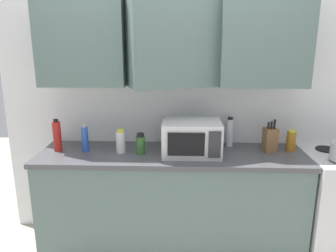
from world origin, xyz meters
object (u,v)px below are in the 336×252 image
object	(u,v)px
bottle_green_oil	(141,144)
bottle_amber_vinegar	(291,141)
bottle_red_sauce	(57,136)
bottle_white_jar	(121,142)
knife_block	(270,139)
microwave	(192,138)
bottle_blue_cleaner	(85,139)
bottle_clear_tall	(230,132)

from	to	relation	value
bottle_green_oil	bottle_amber_vinegar	world-z (taller)	bottle_amber_vinegar
bottle_red_sauce	bottle_white_jar	bearing A→B (deg)	-2.50
bottle_red_sauce	bottle_amber_vinegar	size ratio (longest dim) A/B	1.54
bottle_white_jar	bottle_red_sauce	size ratio (longest dim) A/B	0.73
knife_block	bottle_amber_vinegar	xyz separation A→B (m)	(0.18, 0.02, -0.02)
microwave	bottle_blue_cleaner	xyz separation A→B (m)	(-0.90, 0.03, -0.03)
microwave	bottle_blue_cleaner	size ratio (longest dim) A/B	2.06
microwave	bottle_green_oil	world-z (taller)	microwave
knife_block	bottle_blue_cleaner	bearing A→B (deg)	-177.41
knife_block	bottle_clear_tall	distance (m)	0.35
microwave	bottle_red_sauce	xyz separation A→B (m)	(-1.14, 0.03, -0.01)
bottle_white_jar	bottle_green_oil	distance (m)	0.17
microwave	bottle_blue_cleaner	bearing A→B (deg)	178.36
knife_block	bottle_white_jar	distance (m)	1.27
microwave	knife_block	distance (m)	0.68
bottle_amber_vinegar	microwave	bearing A→B (deg)	-172.30
microwave	knife_block	world-z (taller)	same
bottle_green_oil	microwave	bearing A→B (deg)	1.83
microwave	bottle_white_jar	size ratio (longest dim) A/B	2.36
bottle_clear_tall	bottle_blue_cleaner	bearing A→B (deg)	-170.78
bottle_green_oil	bottle_clear_tall	bearing A→B (deg)	17.43
bottle_blue_cleaner	bottle_amber_vinegar	distance (m)	1.76
bottle_white_jar	bottle_clear_tall	bearing A→B (deg)	13.27
bottle_white_jar	bottle_amber_vinegar	xyz separation A→B (m)	(1.45, 0.11, -0.01)
bottle_white_jar	bottle_red_sauce	xyz separation A→B (m)	(-0.55, 0.02, 0.04)
bottle_clear_tall	bottle_red_sauce	size ratio (longest dim) A/B	0.94
bottle_amber_vinegar	bottle_white_jar	bearing A→B (deg)	-175.70
microwave	bottle_amber_vinegar	distance (m)	0.87
bottle_red_sauce	bottle_blue_cleaner	size ratio (longest dim) A/B	1.20
bottle_white_jar	bottle_clear_tall	distance (m)	0.97
microwave	knife_block	xyz separation A→B (m)	(0.67, 0.10, -0.04)
bottle_blue_cleaner	bottle_clear_tall	bearing A→B (deg)	9.22
bottle_white_jar	microwave	bearing A→B (deg)	-0.64
bottle_red_sauce	bottle_clear_tall	bearing A→B (deg)	7.58
knife_block	bottle_green_oil	xyz separation A→B (m)	(-1.10, -0.11, -0.02)
bottle_clear_tall	bottle_blue_cleaner	size ratio (longest dim) A/B	1.13
bottle_red_sauce	bottle_blue_cleaner	distance (m)	0.24
microwave	bottle_clear_tall	distance (m)	0.42
bottle_green_oil	bottle_amber_vinegar	xyz separation A→B (m)	(1.28, 0.13, 0.00)
bottle_red_sauce	bottle_blue_cleaner	xyz separation A→B (m)	(0.24, -0.00, -0.02)
bottle_clear_tall	knife_block	bearing A→B (deg)	-22.14
bottle_white_jar	bottle_amber_vinegar	bearing A→B (deg)	4.30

